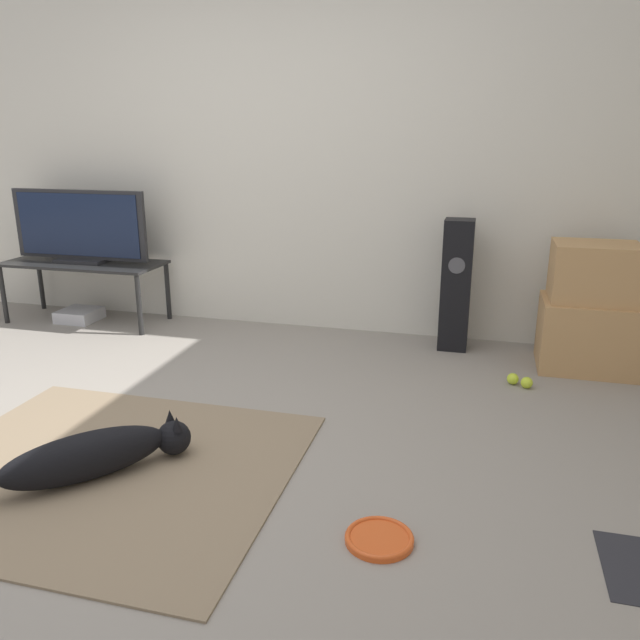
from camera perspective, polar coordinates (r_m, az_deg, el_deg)
The scene contains 13 objects.
ground_plane at distance 2.94m, azimuth -14.73°, elevation -12.05°, with size 12.00×12.00×0.00m, color gray.
wall_back at distance 4.52m, azimuth -2.55°, elevation 15.30°, with size 8.00×0.06×2.55m.
area_rug at distance 2.91m, azimuth -19.04°, elevation -12.63°, with size 1.60×1.42×0.01m.
dog at distance 2.81m, azimuth -19.69°, elevation -11.46°, with size 0.71×0.79×0.20m.
frisbee at distance 2.35m, azimuth 5.45°, elevation -19.25°, with size 0.25×0.25×0.03m.
cardboard_box_lower at distance 4.12m, azimuth 23.25°, elevation -1.25°, with size 0.56×0.44×0.43m.
cardboard_box_upper at distance 4.03m, azimuth 23.80°, elevation 4.00°, with size 0.48×0.38×0.35m.
floor_speaker at distance 4.18m, azimuth 12.33°, elevation 3.12°, with size 0.19×0.19×0.86m.
tv_stand at distance 5.02m, azimuth -20.79°, elevation 4.44°, with size 1.20×0.48×0.46m.
tv at distance 4.97m, azimuth -21.14°, elevation 7.92°, with size 1.08×0.20×0.53m.
tennis_ball_by_boxes at distance 3.76m, azimuth 17.21°, elevation -5.15°, with size 0.07×0.07×0.07m.
tennis_ball_near_speaker at distance 3.73m, azimuth 18.38°, elevation -5.46°, with size 0.07×0.07×0.07m.
game_console at distance 5.14m, azimuth -21.12°, elevation 0.43°, with size 0.28×0.28×0.09m.
Camera 1 is at (1.34, -2.21, 1.39)m, focal length 35.00 mm.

